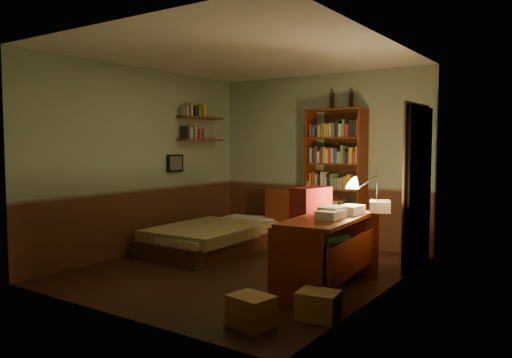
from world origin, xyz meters
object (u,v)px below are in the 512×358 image
Objects in this scene: mini_stereo at (315,186)px; desk at (328,253)px; bed at (217,228)px; dresser at (298,217)px; cardboard_box_b at (318,305)px; bookshelf at (335,178)px; office_chair at (324,229)px; desk_lamp at (377,189)px; cardboard_box_a at (251,311)px.

desk is at bearing -83.57° from mini_stereo.
desk reaches higher than bed.
dresser is 3.36m from cardboard_box_b.
bookshelf reaches higher than desk.
office_chair is at bearing -45.02° from dresser.
dresser is at bearing 55.89° from bed.
bookshelf is 1.83m from desk_lamp.
desk is at bearing -59.38° from bookshelf.
dresser is 0.85m from bookshelf.
office_chair is at bearing -83.74° from mini_stereo.
cardboard_box_a is (1.42, -3.30, -0.28)m from dresser.
cardboard_box_a is (2.18, -2.24, -0.19)m from bed.
bookshelf is at bearing 108.74° from desk.
bookshelf is 3.28m from cardboard_box_b.
office_chair is at bearing 114.75° from cardboard_box_b.
bed is 3.97× the size of desk_lamp.
desk_lamp reaches higher than desk.
desk is (1.24, -2.06, -0.52)m from mini_stereo.
desk_lamp is 1.76m from cardboard_box_b.
mini_stereo is 2.46m from desk.
mini_stereo is at bearing 109.29° from cardboard_box_a.
desk is 0.95m from desk_lamp.
bookshelf is 3.61m from cardboard_box_a.
mini_stereo is 0.12× the size of bookshelf.
bed reaches higher than cardboard_box_a.
cardboard_box_a is (1.20, -3.43, -0.77)m from mini_stereo.
mini_stereo is (0.22, 0.12, 0.48)m from dresser.
bed is at bearing 177.77° from office_chair.
office_chair is (1.00, -1.67, -0.34)m from mini_stereo.
bed is 1.92× the size of office_chair.
office_chair is at bearing -61.53° from bookshelf.
bookshelf is 3.80× the size of desk_lamp.
mini_stereo is (0.98, 1.19, 0.58)m from bed.
office_chair reaches higher than cardboard_box_b.
desk is 1.28× the size of office_chair.
bookshelf reaches higher than cardboard_box_a.
bed is at bearing 134.15° from cardboard_box_a.
bed is 8.40× the size of mini_stereo.
dresser is 1.72× the size of desk_lamp.
office_chair is 3.19× the size of cardboard_box_b.
bookshelf reaches higher than cardboard_box_b.
cardboard_box_b is at bearing -33.30° from bed.
cardboard_box_b is (1.81, -2.82, -0.29)m from dresser.
desk is at bearing 111.37° from cardboard_box_b.
dresser is at bearing 113.33° from cardboard_box_a.
cardboard_box_b is at bearing -106.32° from desk_lamp.
mini_stereo is at bearing -179.31° from bookshelf.
desk_lamp is 1.52× the size of cardboard_box_a.
mini_stereo is at bearing 132.35° from office_chair.
bookshelf reaches higher than bed.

